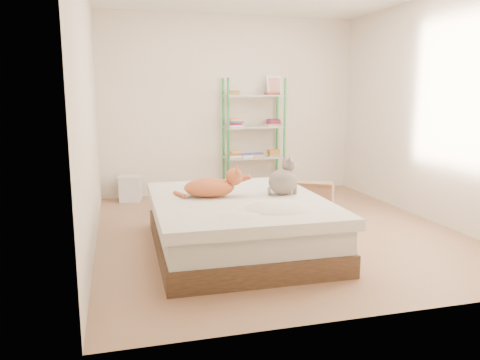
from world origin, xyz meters
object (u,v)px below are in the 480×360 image
object	(u,v)px
orange_cat	(209,185)
grey_cat	(283,176)
bed	(238,224)
cardboard_box	(312,197)
shelf_unit	(254,140)
white_bin	(131,188)

from	to	relation	value
orange_cat	grey_cat	size ratio (longest dim) A/B	1.55
grey_cat	bed	bearing A→B (deg)	80.48
orange_cat	grey_cat	distance (m)	0.73
orange_cat	cardboard_box	distance (m)	1.91
bed	cardboard_box	bearing A→B (deg)	43.06
bed	cardboard_box	size ratio (longest dim) A/B	2.89
shelf_unit	cardboard_box	xyz separation A→B (m)	(0.41, -1.23, -0.62)
bed	grey_cat	bearing A→B (deg)	4.82
white_bin	cardboard_box	bearing A→B (deg)	-28.45
white_bin	orange_cat	bearing A→B (deg)	-73.24
orange_cat	cardboard_box	xyz separation A→B (m)	(1.53, 1.05, -0.43)
white_bin	grey_cat	bearing A→B (deg)	-59.11
bed	shelf_unit	bearing A→B (deg)	70.68
orange_cat	cardboard_box	size ratio (longest dim) A/B	0.82
cardboard_box	white_bin	xyz separation A→B (m)	(-2.21, 1.20, -0.00)
cardboard_box	shelf_unit	bearing A→B (deg)	138.92
shelf_unit	white_bin	bearing A→B (deg)	-179.01
shelf_unit	white_bin	distance (m)	1.91
bed	orange_cat	bearing A→B (deg)	156.30
bed	grey_cat	xyz separation A→B (m)	(0.46, 0.03, 0.44)
orange_cat	grey_cat	world-z (taller)	grey_cat
cardboard_box	white_bin	size ratio (longest dim) A/B	1.92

